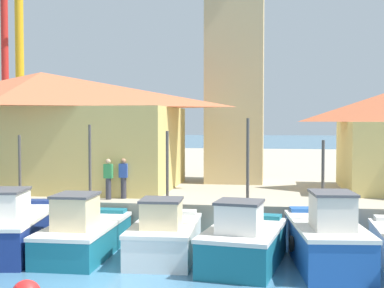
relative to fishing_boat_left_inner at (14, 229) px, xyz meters
The scene contains 12 objects.
quay_wharf 23.09m from the fishing_boat_left_inner, 79.91° to the left, with size 120.00×40.00×1.32m, color #A89E89.
fishing_boat_left_inner is the anchor object (origin of this frame).
fishing_boat_mid_left 2.44m from the fishing_boat_left_inner, ahead, with size 2.15×4.92×4.32m.
fishing_boat_center 5.20m from the fishing_boat_left_inner, ahead, with size 2.24×4.20×4.12m.
fishing_boat_mid_right 7.82m from the fishing_boat_left_inner, ahead, with size 2.73×4.37×4.54m.
fishing_boat_right_inner 10.32m from the fishing_boat_left_inner, ahead, with size 2.44×4.92×3.84m.
clock_tower 15.14m from the fishing_boat_left_inner, 57.32° to the left, with size 3.38×3.38×16.73m.
warehouse_left 8.25m from the fishing_boat_left_inner, 106.98° to the left, with size 13.14×7.08×5.43m.
port_crane_near 19.97m from the fishing_boat_left_inner, 115.12° to the left, with size 2.00×9.22×19.00m.
port_crane_far 27.05m from the fishing_boat_left_inner, 117.85° to the left, with size 2.00×9.75×19.54m.
dock_worker_near_tower 4.95m from the fishing_boat_left_inner, 54.70° to the left, with size 0.34×0.22×1.62m.
dock_worker_along_quay 4.41m from the fishing_boat_left_inner, 58.14° to the left, with size 0.34×0.22×1.62m.
Camera 1 is at (4.58, -12.80, 4.47)m, focal length 50.00 mm.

